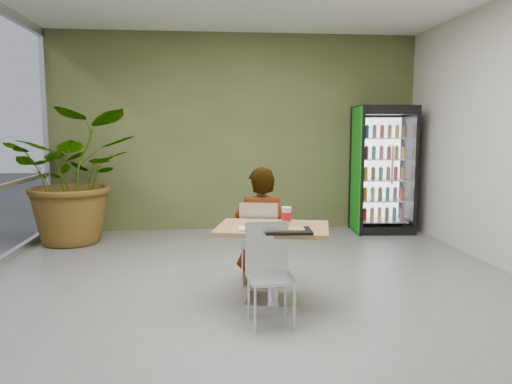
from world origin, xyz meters
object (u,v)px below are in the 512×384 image
dining_table (273,248)px  seated_woman (261,240)px  chair_near (269,265)px  chair_far (260,237)px  beverage_fridge (383,169)px  potted_plant (75,177)px  soda_cup (286,216)px  cafeteria_tray (288,231)px

dining_table → seated_woman: bearing=94.1°
chair_near → seated_woman: seated_woman is taller
chair_far → beverage_fridge: beverage_fridge is taller
chair_near → potted_plant: (-2.42, 3.31, 0.47)m
seated_woman → beverage_fridge: size_ratio=0.77×
chair_far → soda_cup: (0.20, -0.48, 0.30)m
beverage_fridge → potted_plant: beverage_fridge is taller
beverage_fridge → potted_plant: bearing=-171.3°
beverage_fridge → chair_far: bearing=-126.3°
chair_far → seated_woman: size_ratio=0.58×
dining_table → potted_plant: (-2.52, 2.87, 0.44)m
cafeteria_tray → beverage_fridge: size_ratio=0.20×
chair_near → beverage_fridge: (2.32, 3.64, 0.51)m
chair_far → soda_cup: soda_cup is taller
seated_woman → soda_cup: (0.18, -0.53, 0.35)m
soda_cup → potted_plant: 3.85m
cafeteria_tray → dining_table: bearing=109.0°
chair_far → chair_near: chair_far is taller
dining_table → soda_cup: (0.14, 0.08, 0.29)m
chair_near → soda_cup: bearing=61.6°
beverage_fridge → chair_near: bearing=-117.8°
chair_near → beverage_fridge: beverage_fridge is taller
chair_near → soda_cup: 0.66m
chair_far → potted_plant: (-2.45, 2.30, 0.44)m
chair_near → beverage_fridge: 4.35m
chair_near → beverage_fridge: size_ratio=0.43×
beverage_fridge → potted_plant: 4.75m
chair_far → potted_plant: potted_plant is taller
chair_far → potted_plant: bearing=-30.3°
chair_near → dining_table: bearing=73.8°
beverage_fridge → potted_plant: (-4.74, -0.33, -0.04)m
chair_near → seated_woman: bearing=83.1°
chair_near → seated_woman: size_ratio=0.55×
soda_cup → chair_far: bearing=112.9°
chair_far → seated_woman: bearing=-103.6°
soda_cup → cafeteria_tray: 0.37m
dining_table → beverage_fridge: (2.23, 3.20, 0.48)m
potted_plant → chair_far: bearing=-43.2°
potted_plant → beverage_fridge: bearing=4.0°
chair_far → cafeteria_tray: chair_far is taller
dining_table → soda_cup: size_ratio=7.00×
seated_woman → cafeteria_tray: 0.94m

